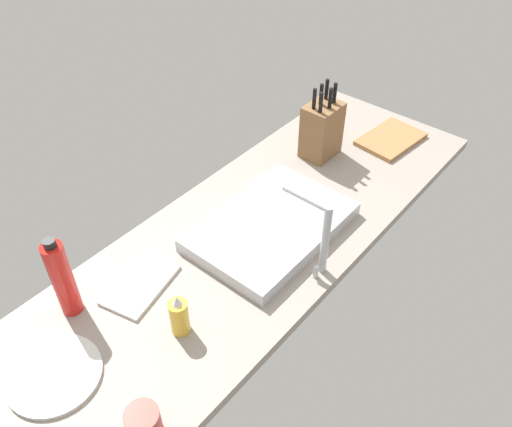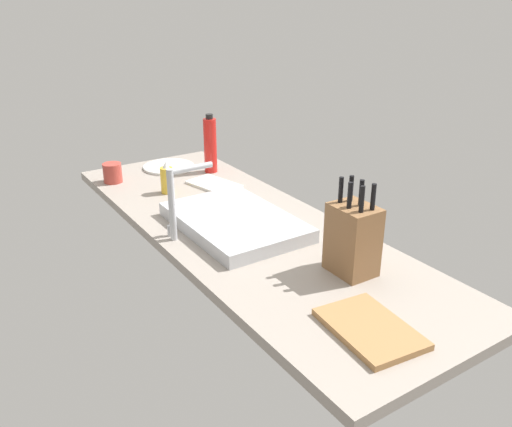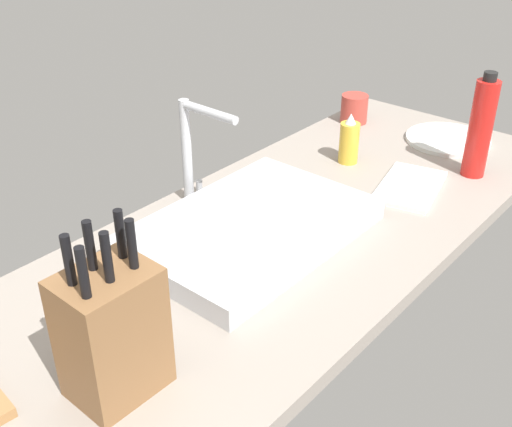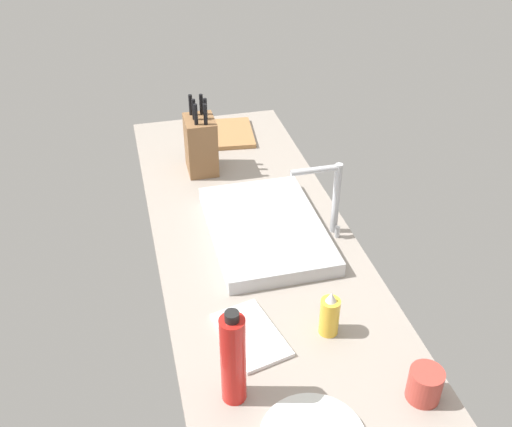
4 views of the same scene
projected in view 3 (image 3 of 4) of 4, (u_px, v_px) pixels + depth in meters
The scene contains 9 objects.
countertop_slab at pixel (265, 251), 137.36cm from camera, with size 187.83×64.63×3.50cm, color gray.
sink_basin at pixel (251, 228), 137.46cm from camera, with size 52.83×35.61×4.84cm, color #B7BABF.
faucet at pixel (193, 143), 144.62cm from camera, with size 5.50×16.84×25.55cm.
knife_block at pixel (112, 332), 94.65cm from camera, with size 14.34×11.32×29.57cm.
soap_bottle at pixel (349, 141), 169.40cm from camera, with size 5.31×5.31×13.93cm.
water_bottle at pixel (481, 128), 159.32cm from camera, with size 6.01×6.01×27.45cm.
dinner_plate at pixel (448, 139), 184.25cm from camera, with size 24.24×24.24×1.20cm, color silver.
dish_towel at pixel (410, 187), 158.39cm from camera, with size 23.09×13.76×1.20cm, color white.
coffee_mug at pixel (354, 109), 195.51cm from camera, with size 8.26×8.26×8.66cm, color #B23D33.
Camera 3 is at (-88.79, -72.95, 77.45)cm, focal length 44.33 mm.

